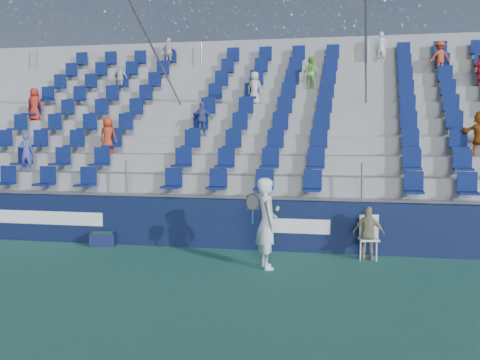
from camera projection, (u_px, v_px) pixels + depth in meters
The scene contains 7 objects.
ground at pixel (198, 279), 11.56m from camera, with size 70.00×70.00×0.00m, color #32755C.
sponsor_wall at pixel (235, 224), 14.58m from camera, with size 24.00×0.32×1.20m.
grandstand at pixel (270, 154), 19.41m from camera, with size 24.00×8.17×6.63m.
tennis_player at pixel (267, 223), 12.42m from camera, with size 0.75×0.81×1.89m.
line_judge_chair at pixel (369, 234), 13.41m from camera, with size 0.50×0.51×0.98m.
line_judge at pixel (369, 233), 13.26m from camera, with size 0.70×0.29×1.19m, color tan.
ball_bin at pixel (103, 238), 14.93m from camera, with size 0.70×0.56×0.34m.
Camera 1 is at (3.24, -10.93, 2.81)m, focal length 45.00 mm.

